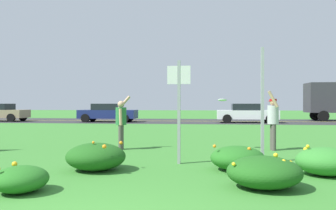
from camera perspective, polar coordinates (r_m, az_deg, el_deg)
ground_plane at (r=16.17m, az=1.30°, el=-4.92°), size 120.00×120.00×0.00m
highway_strip at (r=28.98m, az=3.55°, el=-2.64°), size 120.00×8.51×0.01m
highway_center_stripe at (r=28.98m, az=3.55°, el=-2.63°), size 120.00×0.16×0.00m
daylily_clump_front_right at (r=7.83m, az=-11.68°, el=-8.24°), size 1.30×1.22×0.65m
daylily_clump_mid_left at (r=6.31m, az=-22.86°, el=-11.06°), size 0.88×0.93×0.48m
daylily_clump_front_left at (r=7.84m, az=11.26°, el=-8.48°), size 1.18×1.20×0.58m
daylily_clump_front_center at (r=6.34m, az=15.39°, el=-10.49°), size 1.28×1.24×0.60m
daylily_clump_near_camera at (r=7.83m, az=24.41°, el=-8.36°), size 1.21×1.10×0.62m
sign_post_near_path at (r=8.43m, az=1.79°, el=0.64°), size 0.56×0.10×2.49m
sign_post_by_roadside at (r=8.90m, az=15.14°, el=0.01°), size 0.07×0.10×2.84m
person_thrower_green_shirt at (r=11.17m, az=-7.65°, el=-2.50°), size 0.43×0.51×1.71m
person_catcher_red_cap_gray_shirt at (r=11.37m, az=16.74°, el=-2.15°), size 0.38×0.50×1.86m
frisbee_white at (r=11.16m, az=8.87°, el=0.81°), size 0.28×0.27×0.08m
car_navy_center_left at (r=28.11m, az=-9.80°, el=-1.23°), size 4.50×2.00×1.45m
car_white_center_right at (r=27.17m, az=12.72°, el=-1.28°), size 4.50×2.00×1.45m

